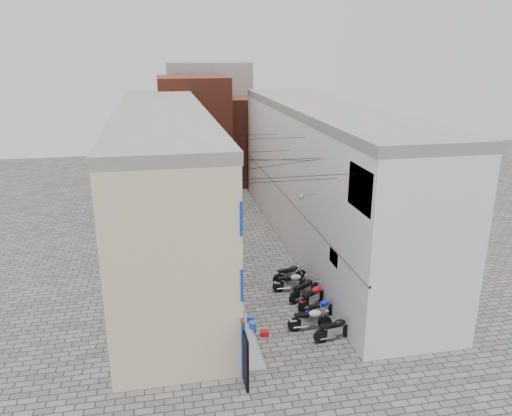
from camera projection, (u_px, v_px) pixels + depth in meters
ground at (305, 369)px, 20.09m from camera, size 90.00×90.00×0.00m
plinth at (216, 249)px, 31.80m from camera, size 0.90×26.00×0.25m
building_left at (165, 185)px, 29.87m from camera, size 5.10×27.00×9.00m
building_right at (324, 177)px, 31.77m from camera, size 5.94×26.00×9.00m
building_far_brick_left at (195, 134)px, 44.32m from camera, size 6.00×6.00×10.00m
building_far_brick_right at (246, 140)px, 47.42m from camera, size 5.00×6.00×8.00m
building_far_concrete at (209, 119)px, 50.14m from camera, size 8.00×5.00×11.00m
far_shopfront at (222, 182)px, 43.24m from camera, size 2.00×0.30×2.40m
overhead_wires at (266, 157)px, 25.04m from camera, size 5.80×13.02×1.32m
motorcycle_a at (335, 328)px, 21.94m from camera, size 2.11×0.94×1.18m
motorcycle_b at (310, 318)px, 22.72m from camera, size 2.11×0.75×1.21m
motorcycle_c at (321, 308)px, 23.78m from camera, size 1.92×1.00×1.06m
motorcycle_d at (313, 295)px, 24.79m from camera, size 2.18×1.73×1.25m
motorcycle_e at (305, 288)px, 25.52m from camera, size 2.19×1.66×1.24m
motorcycle_f at (292, 281)px, 26.35m from camera, size 2.07×0.80×1.17m
motorcycle_g at (290, 273)px, 27.35m from camera, size 2.09×1.02×1.16m
person_a at (241, 315)px, 22.09m from camera, size 0.48×0.64×1.61m
person_b at (236, 279)px, 25.77m from camera, size 0.59×0.73×1.41m
water_jug_near at (253, 327)px, 22.60m from camera, size 0.45×0.45×0.54m
water_jug_far at (251, 321)px, 23.07m from camera, size 0.47×0.47×0.56m
red_crate at (264, 333)px, 22.40m from camera, size 0.45×0.37×0.25m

